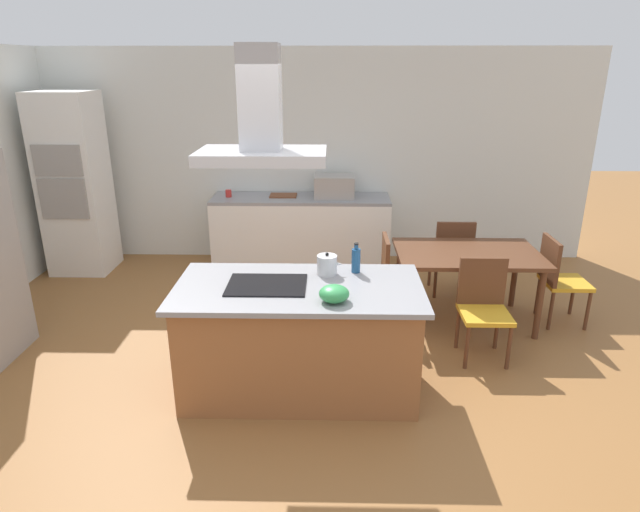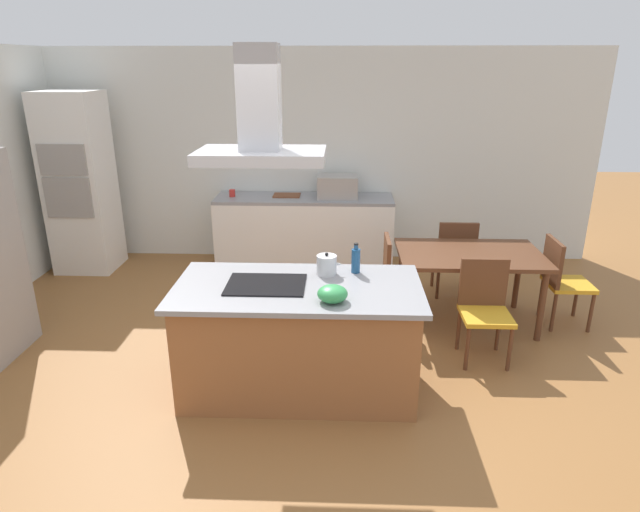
# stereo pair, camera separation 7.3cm
# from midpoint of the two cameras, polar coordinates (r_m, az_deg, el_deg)

# --- Properties ---
(ground) EXTENTS (16.00, 16.00, 0.00)m
(ground) POSITION_cam_midpoint_polar(r_m,az_deg,el_deg) (5.86, -1.65, -5.56)
(ground) COLOR #936033
(wall_back) EXTENTS (7.20, 0.10, 2.70)m
(wall_back) POSITION_cam_midpoint_polar(r_m,az_deg,el_deg) (7.14, -1.06, 10.44)
(wall_back) COLOR silver
(wall_back) RESTS_ON ground
(kitchen_island) EXTENTS (1.90, 0.97, 0.90)m
(kitchen_island) POSITION_cam_midpoint_polar(r_m,az_deg,el_deg) (4.32, -2.68, -8.64)
(kitchen_island) COLOR #995B33
(kitchen_island) RESTS_ON ground
(cooktop) EXTENTS (0.60, 0.44, 0.01)m
(cooktop) POSITION_cam_midpoint_polar(r_m,az_deg,el_deg) (4.15, -6.15, -3.05)
(cooktop) COLOR black
(cooktop) RESTS_ON kitchen_island
(tea_kettle) EXTENTS (0.21, 0.16, 0.18)m
(tea_kettle) POSITION_cam_midpoint_polar(r_m,az_deg,el_deg) (4.32, 0.28, -0.94)
(tea_kettle) COLOR silver
(tea_kettle) RESTS_ON kitchen_island
(olive_oil_bottle) EXTENTS (0.07, 0.07, 0.25)m
(olive_oil_bottle) POSITION_cam_midpoint_polar(r_m,az_deg,el_deg) (4.36, 3.34, -0.42)
(olive_oil_bottle) COLOR navy
(olive_oil_bottle) RESTS_ON kitchen_island
(mixing_bowl) EXTENTS (0.22, 0.22, 0.12)m
(mixing_bowl) POSITION_cam_midpoint_polar(r_m,az_deg,el_deg) (3.84, 0.96, -4.00)
(mixing_bowl) COLOR #33934C
(mixing_bowl) RESTS_ON kitchen_island
(back_counter) EXTENTS (2.25, 0.62, 0.90)m
(back_counter) POSITION_cam_midpoint_polar(r_m,az_deg,el_deg) (6.99, -2.31, 2.65)
(back_counter) COLOR white
(back_counter) RESTS_ON ground
(countertop_microwave) EXTENTS (0.50, 0.38, 0.28)m
(countertop_microwave) POSITION_cam_midpoint_polar(r_m,az_deg,el_deg) (6.83, 1.20, 7.36)
(countertop_microwave) COLOR #9E9993
(countertop_microwave) RESTS_ON back_counter
(coffee_mug_red) EXTENTS (0.08, 0.08, 0.09)m
(coffee_mug_red) POSITION_cam_midpoint_polar(r_m,az_deg,el_deg) (6.98, -9.94, 6.53)
(coffee_mug_red) COLOR red
(coffee_mug_red) RESTS_ON back_counter
(cutting_board) EXTENTS (0.34, 0.24, 0.02)m
(cutting_board) POSITION_cam_midpoint_polar(r_m,az_deg,el_deg) (6.94, -4.20, 6.40)
(cutting_board) COLOR brown
(cutting_board) RESTS_ON back_counter
(wall_oven_stack) EXTENTS (0.70, 0.66, 2.20)m
(wall_oven_stack) POSITION_cam_midpoint_polar(r_m,az_deg,el_deg) (7.32, -24.76, 6.88)
(wall_oven_stack) COLOR white
(wall_oven_stack) RESTS_ON ground
(dining_table) EXTENTS (1.40, 0.90, 0.75)m
(dining_table) POSITION_cam_midpoint_polar(r_m,az_deg,el_deg) (5.53, 14.94, -0.38)
(dining_table) COLOR #59331E
(dining_table) RESTS_ON ground
(chair_at_left_end) EXTENTS (0.42, 0.42, 0.89)m
(chair_at_left_end) POSITION_cam_midpoint_polar(r_m,az_deg,el_deg) (5.44, 5.37, -1.89)
(chair_at_left_end) COLOR gold
(chair_at_left_end) RESTS_ON ground
(chair_at_right_end) EXTENTS (0.42, 0.42, 0.89)m
(chair_at_right_end) POSITION_cam_midpoint_polar(r_m,az_deg,el_deg) (5.86, 23.52, -1.88)
(chair_at_right_end) COLOR gold
(chair_at_right_end) RESTS_ON ground
(chair_facing_back_wall) EXTENTS (0.42, 0.42, 0.89)m
(chair_facing_back_wall) POSITION_cam_midpoint_polar(r_m,az_deg,el_deg) (6.19, 13.44, 0.36)
(chair_facing_back_wall) COLOR gold
(chair_facing_back_wall) RESTS_ON ground
(chair_facing_island) EXTENTS (0.42, 0.42, 0.89)m
(chair_facing_island) POSITION_cam_midpoint_polar(r_m,az_deg,el_deg) (4.99, 16.48, -4.72)
(chair_facing_island) COLOR gold
(chair_facing_island) RESTS_ON ground
(range_hood) EXTENTS (0.90, 0.55, 0.78)m
(range_hood) POSITION_cam_midpoint_polar(r_m,az_deg,el_deg) (3.85, -6.81, 13.59)
(range_hood) COLOR #ADADB2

